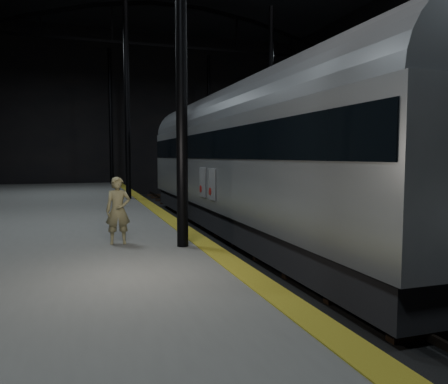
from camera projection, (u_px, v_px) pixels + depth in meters
name	position (u px, v px, depth m)	size (l,w,h in m)	color
ground	(264.00, 245.00, 15.20)	(44.00, 44.00, 0.00)	black
platform_left	(30.00, 244.00, 12.83)	(9.00, 43.80, 1.00)	#585855
platform_right	(436.00, 221.00, 17.49)	(9.00, 43.80, 1.00)	#585855
tactile_strip	(172.00, 221.00, 14.11)	(0.50, 43.80, 0.01)	olive
track	(264.00, 243.00, 15.19)	(2.40, 43.00, 0.24)	#3F3328
train	(243.00, 153.00, 16.91)	(3.21, 21.43, 5.73)	#95989C
woman	(118.00, 210.00, 10.37)	(0.58, 0.38, 1.60)	#928659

